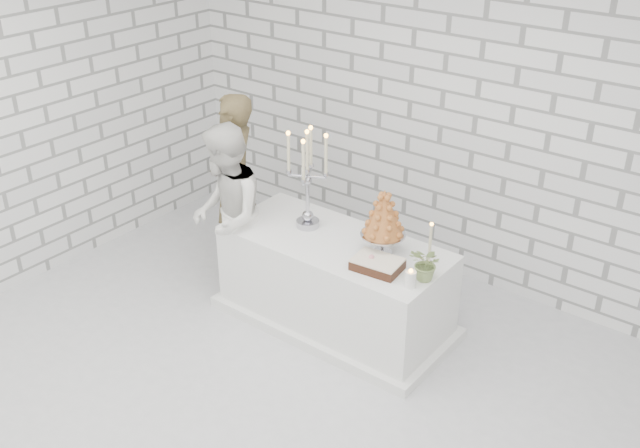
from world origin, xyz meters
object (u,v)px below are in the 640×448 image
at_px(cake_table, 335,282).
at_px(candelabra, 307,179).
at_px(croquembouche, 383,222).
at_px(groom, 234,182).
at_px(bride, 227,217).

xyz_separation_m(cake_table, candelabra, (-0.32, 0.06, 0.78)).
xyz_separation_m(cake_table, croquembouche, (0.39, 0.07, 0.64)).
height_order(cake_table, candelabra, candelabra).
relative_size(groom, candelabra, 1.97).
distance_m(groom, bride, 0.61).
height_order(candelabra, croquembouche, candelabra).
distance_m(bride, croquembouche, 1.36).
distance_m(candelabra, croquembouche, 0.72).
distance_m(bride, candelabra, 0.77).
bearing_deg(groom, bride, 20.92).
xyz_separation_m(groom, bride, (0.37, -0.48, -0.03)).
relative_size(cake_table, bride, 1.16).
relative_size(bride, croquembouche, 2.97).
bearing_deg(croquembouche, cake_table, -170.47).
distance_m(cake_table, bride, 1.03).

